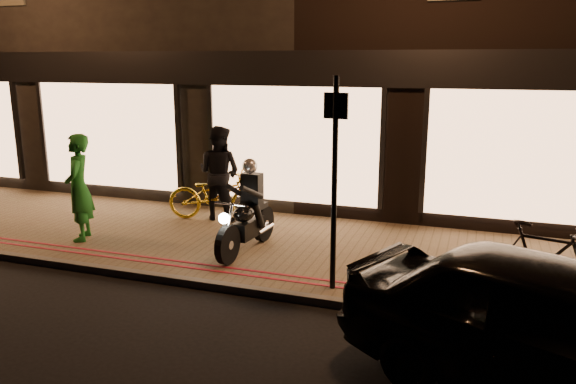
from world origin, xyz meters
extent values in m
plane|color=black|center=(0.00, 0.00, 0.00)|extent=(90.00, 90.00, 0.00)
cube|color=brown|center=(0.00, 2.00, 0.06)|extent=(50.00, 4.00, 0.12)
cube|color=#59544C|center=(0.00, 0.05, 0.06)|extent=(50.00, 0.14, 0.12)
cube|color=maroon|center=(0.00, 0.45, 0.12)|extent=(50.00, 0.06, 0.01)
cube|color=maroon|center=(0.00, 0.65, 0.12)|extent=(50.00, 0.06, 0.01)
cube|color=black|center=(-6.00, 9.00, 4.25)|extent=(12.00, 10.00, 8.50)
cube|color=black|center=(0.00, 3.95, 3.15)|extent=(48.00, 0.12, 0.70)
cube|color=#EBAA75|center=(-4.50, 3.94, 1.61)|extent=(3.60, 0.06, 2.38)
cube|color=#EBAA75|center=(0.00, 3.94, 1.61)|extent=(3.60, 0.06, 2.38)
cube|color=#EBAA75|center=(4.50, 3.94, 1.61)|extent=(3.60, 0.06, 2.38)
cylinder|color=black|center=(-0.05, 0.82, 0.44)|extent=(0.17, 0.65, 0.64)
cylinder|color=black|center=(0.06, 2.11, 0.44)|extent=(0.17, 0.65, 0.64)
cylinder|color=silver|center=(-0.05, 0.82, 0.44)|extent=(0.15, 0.15, 0.14)
cylinder|color=silver|center=(0.06, 2.11, 0.44)|extent=(0.15, 0.15, 0.14)
cube|color=black|center=(0.01, 1.51, 0.52)|extent=(0.32, 0.72, 0.30)
ellipsoid|color=black|center=(0.00, 1.39, 0.82)|extent=(0.36, 0.53, 0.29)
cube|color=black|center=(0.03, 1.81, 0.82)|extent=(0.26, 0.57, 0.09)
cylinder|color=silver|center=(-0.04, 0.97, 1.07)|extent=(0.60, 0.08, 0.03)
cylinder|color=silver|center=(-0.05, 0.87, 0.74)|extent=(0.08, 0.33, 0.71)
sphere|color=white|center=(-0.06, 0.73, 0.90)|extent=(0.18, 0.18, 0.17)
cylinder|color=silver|center=(0.16, 1.95, 0.40)|extent=(0.12, 0.55, 0.07)
cube|color=black|center=(0.02, 1.68, 1.17)|extent=(0.36, 0.25, 0.55)
sphere|color=silver|center=(0.02, 1.62, 1.58)|extent=(0.28, 0.28, 0.26)
cylinder|color=black|center=(-0.17, 1.38, 1.20)|extent=(0.12, 0.60, 0.34)
cylinder|color=black|center=(0.15, 1.35, 1.20)|extent=(0.22, 0.61, 0.34)
cylinder|color=black|center=(-0.12, 1.66, 0.72)|extent=(0.18, 0.29, 0.46)
cylinder|color=black|center=(0.16, 1.63, 0.72)|extent=(0.21, 0.29, 0.46)
cylinder|color=black|center=(1.79, 0.41, 1.62)|extent=(0.09, 0.09, 3.00)
cube|color=black|center=(1.79, 0.41, 2.72)|extent=(0.35, 0.10, 0.35)
imported|color=yellow|center=(-1.38, 3.09, 0.63)|extent=(2.06, 1.08, 1.03)
imported|color=black|center=(4.53, 0.91, 0.66)|extent=(1.88, 0.92, 1.09)
imported|color=#1D6E21|center=(-3.11, 1.12, 1.09)|extent=(0.73, 0.84, 1.93)
imported|color=black|center=(-1.32, 3.17, 1.08)|extent=(1.02, 0.84, 1.92)
imported|color=black|center=(4.52, -1.37, 0.75)|extent=(4.75, 3.36, 1.50)
camera|label=1|loc=(3.65, -6.92, 3.32)|focal=35.00mm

